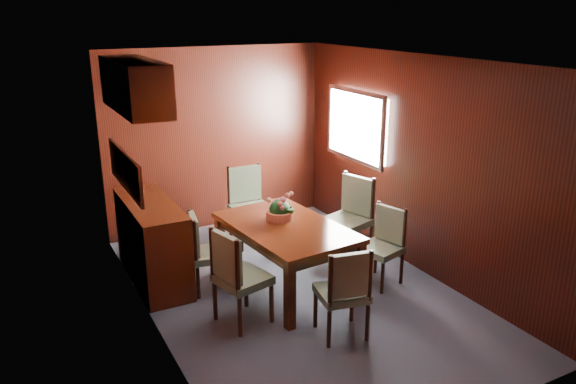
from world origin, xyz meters
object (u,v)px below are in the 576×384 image
dining_table (286,234)px  chair_head (345,289)px  sideboard (152,242)px  flower_centerpiece (279,206)px  chair_right_near (384,241)px  chair_left_near (236,273)px

dining_table → chair_head: size_ratio=1.82×
sideboard → flower_centerpiece: 1.44m
dining_table → sideboard: bearing=139.4°
chair_head → sideboard: bearing=132.5°
chair_right_near → sideboard: bearing=45.8°
dining_table → chair_left_near: (-0.74, -0.43, -0.09)m
sideboard → dining_table: bearing=-35.0°
dining_table → chair_left_near: size_ratio=1.70×
dining_table → chair_head: (0.01, -1.10, -0.12)m
flower_centerpiece → chair_right_near: bearing=-28.8°
dining_table → flower_centerpiece: flower_centerpiece is taller
chair_right_near → chair_head: (-0.99, -0.74, 0.02)m
chair_left_near → flower_centerpiece: 1.03m
sideboard → chair_left_near: size_ratio=1.47×
chair_right_near → chair_head: bearing=111.2°
sideboard → chair_right_near: sideboard is taller
dining_table → chair_right_near: 1.08m
sideboard → chair_right_near: (2.20, -1.20, 0.02)m
sideboard → chair_right_near: 2.50m
chair_left_near → flower_centerpiece: size_ratio=3.08×
sideboard → flower_centerpiece: flower_centerpiece is taller
chair_left_near → chair_right_near: size_ratio=1.12×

